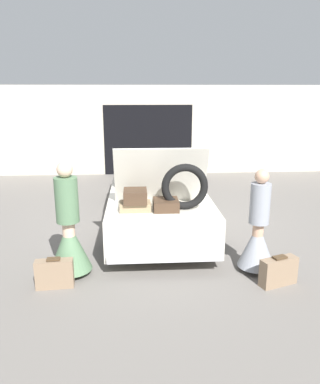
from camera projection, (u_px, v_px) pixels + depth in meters
The scene contains 7 objects.
ground_plane at pixel (156, 220), 7.87m from camera, with size 40.00×40.00×0.00m, color slate.
garage_wall_back at pixel (148, 131), 11.93m from camera, with size 12.00×0.14×2.80m.
car at pixel (156, 194), 7.70m from camera, with size 1.82×4.88×1.77m.
person_left at pixel (69, 236), 5.41m from camera, with size 0.62×0.62×1.69m.
person_right at pixel (258, 236), 5.53m from camera, with size 0.55×0.55×1.56m.
suitcase_beside_left_person at pixel (55, 274), 5.14m from camera, with size 0.52×0.20×0.43m.
suitcase_beside_right_person at pixel (278, 271), 5.21m from camera, with size 0.57×0.35×0.43m.
Camera 1 is at (-0.40, -7.43, 2.64)m, focal length 35.00 mm.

